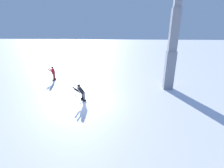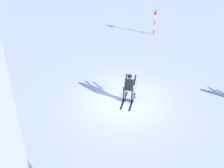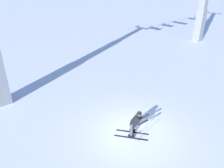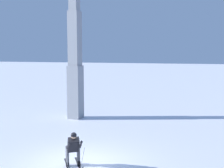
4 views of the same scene
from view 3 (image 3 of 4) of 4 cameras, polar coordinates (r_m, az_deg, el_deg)
The scene contains 2 objects.
ground_plane at distance 11.35m, azimuth 5.43°, elevation -12.36°, with size 260.00×260.00×0.00m, color white.
skier_carving_main at distance 10.66m, azimuth 6.20°, elevation -9.78°, with size 1.45×1.65×1.56m.
Camera 3 is at (-6.52, -6.03, 7.07)m, focal length 35.12 mm.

